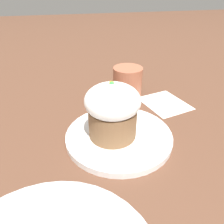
# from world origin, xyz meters

# --- Properties ---
(ground_plane) EXTENTS (4.00, 4.00, 0.00)m
(ground_plane) POSITION_xyz_m (0.00, 0.00, 0.00)
(ground_plane) COLOR #513323
(dessert_plate) EXTENTS (0.23, 0.23, 0.01)m
(dessert_plate) POSITION_xyz_m (0.00, 0.00, 0.01)
(dessert_plate) COLOR white
(dessert_plate) RESTS_ON ground_plane
(carrot_cake) EXTENTS (0.11, 0.11, 0.12)m
(carrot_cake) POSITION_xyz_m (0.00, 0.01, 0.07)
(carrot_cake) COLOR brown
(carrot_cake) RESTS_ON dessert_plate
(spoon) EXTENTS (0.06, 0.13, 0.01)m
(spoon) POSITION_xyz_m (-0.01, -0.01, 0.02)
(spoon) COLOR silver
(spoon) RESTS_ON dessert_plate
(coffee_cup) EXTENTS (0.12, 0.08, 0.08)m
(coffee_cup) POSITION_xyz_m (0.20, -0.08, 0.04)
(coffee_cup) COLOR #9E563D
(coffee_cup) RESTS_ON ground_plane
(paper_napkin) EXTENTS (0.15, 0.13, 0.00)m
(paper_napkin) POSITION_xyz_m (0.12, -0.16, 0.00)
(paper_napkin) COLOR white
(paper_napkin) RESTS_ON ground_plane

